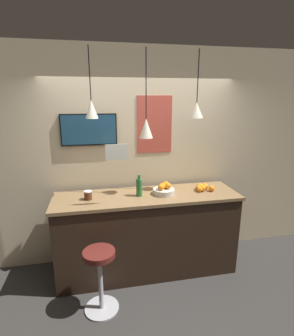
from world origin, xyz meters
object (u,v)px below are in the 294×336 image
object	(u,v)px
juice_bottle	(139,187)
spread_jar	(88,195)
bar_stool	(100,271)
mounted_tv	(89,130)
fruit_bowl	(164,190)

from	to	relation	value
juice_bottle	spread_jar	world-z (taller)	juice_bottle
spread_jar	bar_stool	bearing A→B (deg)	-80.65
bar_stool	mounted_tv	world-z (taller)	mounted_tv
fruit_bowl	spread_jar	distance (m)	0.94
spread_jar	mounted_tv	world-z (taller)	mounted_tv
bar_stool	spread_jar	distance (m)	0.87
bar_stool	mounted_tv	bearing A→B (deg)	92.76
juice_bottle	fruit_bowl	bearing A→B (deg)	0.24
bar_stool	fruit_bowl	world-z (taller)	fruit_bowl
fruit_bowl	juice_bottle	distance (m)	0.32
fruit_bowl	juice_bottle	bearing A→B (deg)	-179.76
fruit_bowl	mounted_tv	distance (m)	1.22
fruit_bowl	spread_jar	size ratio (longest dim) A/B	2.50
juice_bottle	mounted_tv	distance (m)	0.97
spread_jar	juice_bottle	bearing A→B (deg)	0.00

